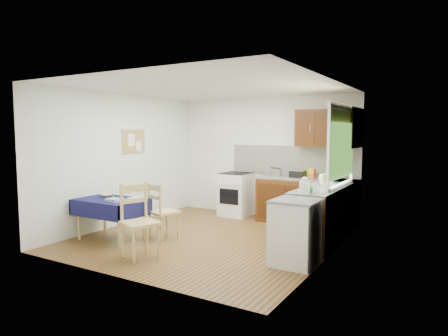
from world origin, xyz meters
The scene contains 33 objects.
floor centered at (0.00, 0.00, 0.00)m, with size 4.20×4.20×0.00m, color #462D12.
ceiling centered at (0.00, 0.00, 2.50)m, with size 4.00×4.20×0.02m, color silver.
wall_back centered at (0.00, 2.10, 1.25)m, with size 4.00×0.02×2.50m, color white.
wall_front centered at (0.00, -2.10, 1.25)m, with size 4.00×0.02×2.50m, color white.
wall_left centered at (-2.00, 0.00, 1.25)m, with size 0.02×4.20×2.50m, color white.
wall_right centered at (2.00, 0.00, 1.25)m, with size 0.02×4.20×2.50m, color white.
base_cabinets centered at (1.36, 1.26, 0.43)m, with size 1.90×2.30×0.86m.
worktop_back centered at (1.05, 1.80, 0.88)m, with size 1.90×0.60×0.04m, color slate.
worktop_right centered at (1.70, 0.65, 0.88)m, with size 0.60×1.70×0.04m, color slate.
worktop_corner centered at (1.70, 1.80, 0.88)m, with size 0.60×0.60×0.04m, color slate.
splashback centered at (0.65, 2.08, 1.20)m, with size 2.70×0.02×0.60m, color white.
upper_cabinets centered at (1.52, 1.80, 1.85)m, with size 1.20×0.85×0.70m.
stove centered at (-0.50, 1.80, 0.46)m, with size 0.60×0.61×0.92m.
window centered at (1.97, 0.70, 1.65)m, with size 0.04×1.48×1.26m.
fridge centered at (1.70, -0.55, 0.44)m, with size 0.58×0.60×0.89m.
corkboard centered at (-1.97, 0.30, 1.60)m, with size 0.04×0.62×0.47m.
dining_table centered at (-1.38, -0.89, 0.57)m, with size 1.12×0.76×0.68m.
chair_far centered at (-0.68, -0.45, 0.50)m, with size 0.52×0.52×0.94m.
chair_near centered at (-0.35, -1.35, 0.55)m, with size 0.61×0.61×1.05m.
toaster centered at (0.44, 1.69, 0.98)m, with size 0.23×0.14×0.18m.
sandwich_press centered at (0.87, 1.77, 0.98)m, with size 0.27×0.24×0.16m.
sauce_bottle centered at (1.25, 1.65, 1.00)m, with size 0.04×0.04×0.19m, color #B60E1A.
yellow_packet centered at (1.09, 1.96, 0.99)m, with size 0.13×0.09×0.17m, color yellow.
dish_rack centered at (1.62, 0.95, 0.92)m, with size 0.40×0.30×0.19m.
kettle centered at (1.66, -0.10, 1.01)m, with size 0.15×0.15×0.25m.
cup centered at (1.50, 1.74, 0.95)m, with size 0.13×0.13×0.11m, color silver.
soap_bottle_a centered at (1.68, 1.06, 1.06)m, with size 0.13×0.13×0.33m, color white.
soap_bottle_b centered at (1.62, 1.32, 1.01)m, with size 0.10×0.10×0.21m, color blue.
soap_bottle_c centered at (1.69, 0.03, 0.98)m, with size 0.12×0.12×0.16m, color #258842.
plate_bowl centered at (-1.55, -0.78, 0.71)m, with size 0.24×0.24×0.06m, color beige.
book centered at (-1.15, -0.67, 0.69)m, with size 0.17×0.23×0.02m, color white.
spice_jar centered at (-1.37, -0.84, 0.72)m, with size 0.04×0.04×0.08m, color #278F31.
tea_towel centered at (-1.16, -1.02, 0.70)m, with size 0.25×0.20×0.04m, color navy.
Camera 1 is at (3.54, -5.54, 1.79)m, focal length 32.00 mm.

